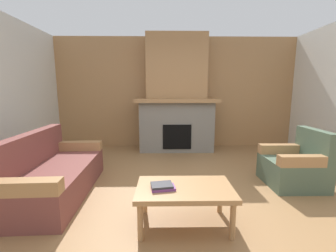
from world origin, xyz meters
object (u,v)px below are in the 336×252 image
armchair (295,166)px  coffee_table (185,192)px  fireplace (176,101)px  couch (52,174)px

armchair → coffee_table: armchair is taller
fireplace → armchair: size_ratio=3.18×
armchair → coffee_table: size_ratio=0.85×
couch → armchair: 3.53m
couch → coffee_table: size_ratio=1.83×
armchair → coffee_table: bearing=-150.6°
armchair → couch: bearing=-175.7°
fireplace → couch: bearing=-127.6°
fireplace → armchair: 2.83m
fireplace → coffee_table: fireplace is taller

